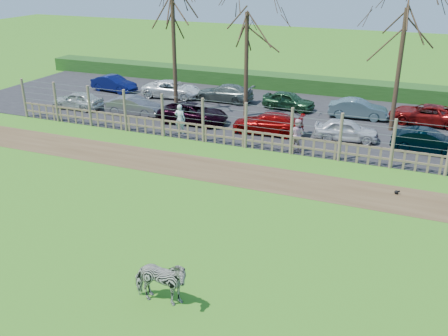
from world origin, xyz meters
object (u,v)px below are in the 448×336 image
at_px(car_5, 428,141).
at_px(car_7, 114,84).
at_px(car_3, 268,123).
at_px(tree_mid, 247,40).
at_px(visitor_a, 180,119).
at_px(tree_right, 403,41).
at_px(car_9, 225,93).
at_px(car_8, 172,89).
at_px(car_0, 78,100).
at_px(visitor_b, 297,135).
at_px(car_12, 425,114).
at_px(car_2, 193,113).
at_px(car_1, 134,106).
at_px(car_11, 358,109).
at_px(tree_left, 173,25).
at_px(crow, 397,192).
at_px(zebra, 160,282).
at_px(car_10, 289,101).
at_px(car_4, 346,130).

relative_size(car_5, car_7, 1.00).
height_order(car_3, car_7, same).
bearing_deg(tree_mid, visitor_a, -115.81).
bearing_deg(tree_right, car_9, 168.87).
bearing_deg(car_8, car_5, -112.14).
relative_size(tree_right, car_0, 2.09).
bearing_deg(tree_mid, tree_right, 3.18).
relative_size(car_7, car_9, 0.88).
bearing_deg(visitor_a, visitor_b, 174.74).
bearing_deg(car_12, car_0, -74.77).
bearing_deg(car_7, car_2, -111.17).
xyz_separation_m(car_1, car_9, (4.17, 5.35, 0.00)).
bearing_deg(car_5, car_12, 5.74).
xyz_separation_m(visitor_b, car_11, (2.14, 7.14, -0.26)).
relative_size(tree_left, tree_mid, 1.15).
bearing_deg(car_5, crow, 172.66).
xyz_separation_m(tree_right, car_1, (-15.77, -3.07, -4.60)).
distance_m(zebra, car_11, 21.24).
bearing_deg(visitor_b, car_0, 5.09).
bearing_deg(tree_left, visitor_a, -59.63).
relative_size(zebra, car_9, 0.43).
bearing_deg(car_11, car_12, -88.88).
distance_m(tree_right, car_5, 5.94).
relative_size(tree_right, visitor_b, 4.26).
distance_m(visitor_b, car_12, 9.70).
bearing_deg(car_12, tree_left, -75.37).
bearing_deg(car_0, car_3, 88.55).
bearing_deg(car_9, tree_right, 78.86).
height_order(car_1, car_10, same).
bearing_deg(car_9, car_12, 89.09).
distance_m(tree_left, car_11, 12.75).
xyz_separation_m(car_5, car_10, (-8.91, 5.14, 0.00)).
xyz_separation_m(tree_right, car_7, (-20.50, 1.73, -4.60)).
bearing_deg(car_7, car_9, -79.27).
relative_size(visitor_a, car_2, 0.40).
height_order(visitor_b, car_7, visitor_b).
xyz_separation_m(car_0, car_1, (4.27, 0.20, 0.00)).
xyz_separation_m(car_0, car_3, (13.43, -0.05, 0.00)).
relative_size(tree_mid, car_5, 1.87).
height_order(visitor_a, car_10, visitor_a).
distance_m(visitor_b, crow, 6.50).
bearing_deg(zebra, tree_left, 20.15).
height_order(visitor_a, car_4, visitor_a).
relative_size(car_1, car_11, 1.00).
height_order(car_0, car_5, same).
bearing_deg(car_4, car_7, 68.24).
relative_size(visitor_b, car_0, 0.49).
xyz_separation_m(zebra, car_4, (2.58, 16.57, -0.12)).
bearing_deg(car_5, tree_mid, 79.27).
bearing_deg(zebra, car_1, 28.12).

